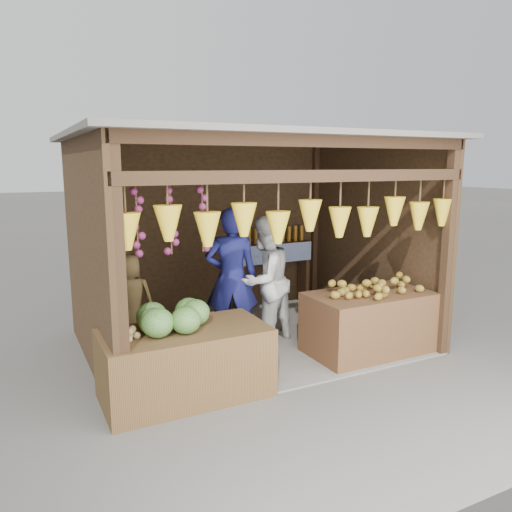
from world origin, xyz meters
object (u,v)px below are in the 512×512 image
Objects in this scene: counter_right at (369,323)px; counter_left at (186,363)px; man_standing at (232,279)px; vendor_seated at (131,299)px; woman_standing at (265,280)px.

counter_left is at bearing -177.13° from counter_right.
counter_right is 1.79m from man_standing.
man_standing is 1.73× the size of vendor_seated.
man_standing is 0.47m from woman_standing.
man_standing is 1.25m from vendor_seated.
vendor_seated is (-1.71, 0.06, -0.05)m from woman_standing.
counter_left is at bearing 10.97° from woman_standing.
woman_standing is at bearing -163.36° from vendor_seated.
counter_right is 0.85× the size of man_standing.
man_standing is at bearing 46.75° from counter_left.
man_standing reaches higher than counter_right.
counter_left is 1.57× the size of vendor_seated.
man_standing is at bearing -163.19° from vendor_seated.
man_standing reaches higher than woman_standing.
counter_left is 1.19m from vendor_seated.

